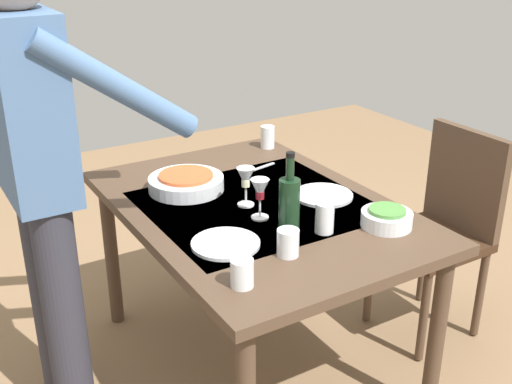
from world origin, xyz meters
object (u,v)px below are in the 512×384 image
dining_table (256,223)px  chair_near (445,220)px  water_cup_near_left (242,273)px  wine_glass_right (260,192)px  water_cup_far_left (268,137)px  dinner_plate_far (323,195)px  wine_bottle (289,205)px  dinner_plate_near (226,244)px  wine_glass_left (246,180)px  water_cup_near_right (288,243)px  water_cup_far_right (325,218)px  person_server (43,171)px  serving_bowl_pasta (186,182)px  side_bowl_salad (387,218)px

dining_table → chair_near: (-0.18, -0.85, -0.12)m
chair_near → water_cup_near_left: 1.25m
wine_glass_right → water_cup_far_left: wine_glass_right is taller
water_cup_far_left → dinner_plate_far: water_cup_far_left is taller
wine_bottle → dining_table: bearing=-6.9°
dining_table → dinner_plate_near: dinner_plate_near is taller
wine_glass_left → water_cup_near_right: size_ratio=1.68×
water_cup_far_right → water_cup_near_right: bearing=109.9°
person_server → serving_bowl_pasta: (0.11, -0.56, -0.20)m
dining_table → dinner_plate_far: dinner_plate_far is taller
dining_table → person_server: person_server is taller
wine_bottle → wine_glass_right: (0.16, 0.02, -0.01)m
chair_near → dinner_plate_near: 1.13m
person_server → serving_bowl_pasta: bearing=-78.5°
chair_near → wine_bottle: bearing=95.7°
wine_glass_left → side_bowl_salad: 0.53m
wine_glass_left → water_cup_far_right: bearing=-160.5°
wine_glass_left → side_bowl_salad: bearing=-141.1°
chair_near → serving_bowl_pasta: size_ratio=3.03×
chair_near → wine_glass_right: (0.07, 0.90, 0.31)m
person_server → wine_bottle: bearing=-121.0°
wine_glass_right → water_cup_near_left: 0.47m
water_cup_near_right → side_bowl_salad: 0.41m
person_server → water_cup_near_right: (-0.54, -0.61, -0.19)m
serving_bowl_pasta → wine_glass_left: bearing=-152.9°
dining_table → person_server: size_ratio=0.79×
wine_glass_left → wine_glass_right: (-0.12, 0.01, 0.00)m
water_cup_near_left → water_cup_far_right: size_ratio=0.81×
water_cup_far_left → dinner_plate_near: size_ratio=0.46×
wine_glass_left → water_cup_near_left: (-0.49, 0.30, -0.06)m
wine_glass_left → water_cup_far_left: (0.52, -0.42, -0.05)m
wine_glass_right → serving_bowl_pasta: 0.40m
wine_bottle → dinner_plate_far: wine_bottle is taller
chair_near → person_server: (0.33, 1.58, 0.43)m
serving_bowl_pasta → water_cup_far_right: bearing=-157.1°
wine_glass_left → water_cup_near_right: 0.42m
wine_bottle → water_cup_near_right: (-0.12, 0.09, -0.07)m
wine_bottle → dinner_plate_near: (0.04, 0.23, -0.10)m
water_cup_near_right → side_bowl_salad: bearing=-90.7°
water_cup_near_left → side_bowl_salad: size_ratio=0.48×
person_server → dinner_plate_near: (-0.38, -0.47, -0.23)m
water_cup_near_right → serving_bowl_pasta: size_ratio=0.30×
dining_table → person_server: (0.15, 0.73, 0.31)m
dinner_plate_near → water_cup_far_left: bearing=-40.1°
wine_glass_right → water_cup_far_left: size_ratio=1.44×
serving_bowl_pasta → dinner_plate_far: bearing=-128.1°
water_cup_far_left → side_bowl_salad: water_cup_far_left is taller
wine_glass_left → dinner_plate_near: size_ratio=0.66×
dining_table → serving_bowl_pasta: serving_bowl_pasta is taller
serving_bowl_pasta → water_cup_near_left: bearing=167.0°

